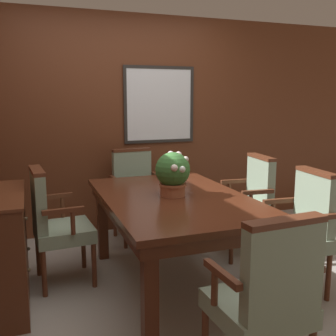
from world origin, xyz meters
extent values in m
plane|color=#A39E93|center=(0.00, 0.00, 0.00)|extent=(14.00, 14.00, 0.00)
cube|color=#5B2D19|center=(0.00, 1.65, 1.23)|extent=(7.20, 0.06, 2.45)
cube|color=white|center=(0.44, 1.61, 1.45)|extent=(0.78, 0.01, 0.81)
cube|color=#282623|center=(0.44, 1.60, 1.87)|extent=(0.85, 0.02, 0.04)
cube|color=#282623|center=(0.44, 1.60, 1.03)|extent=(0.85, 0.02, 0.04)
cube|color=#282623|center=(0.03, 1.60, 1.45)|extent=(0.04, 0.02, 0.81)
cube|color=#282623|center=(0.85, 1.60, 1.45)|extent=(0.03, 0.02, 0.81)
cube|color=#4C2314|center=(-0.40, -0.70, 0.36)|extent=(0.09, 0.09, 0.72)
cube|color=#4C2314|center=(0.49, -0.70, 0.36)|extent=(0.09, 0.09, 0.72)
cube|color=#4C2314|center=(-0.40, 0.83, 0.36)|extent=(0.09, 0.09, 0.72)
cube|color=#4C2314|center=(0.49, 0.83, 0.36)|extent=(0.09, 0.09, 0.72)
cube|color=#4C2314|center=(0.05, 0.07, 0.67)|extent=(1.04, 1.68, 0.09)
cube|color=#4C2314|center=(0.05, 0.07, 0.74)|extent=(1.10, 1.74, 0.04)
cylinder|color=#562B19|center=(0.70, -0.13, 0.19)|extent=(0.04, 0.04, 0.38)
cylinder|color=#562B19|center=(0.67, -0.53, 0.19)|extent=(0.04, 0.04, 0.38)
cylinder|color=#562B19|center=(1.09, -0.15, 0.19)|extent=(0.04, 0.04, 0.38)
cylinder|color=#562B19|center=(1.06, -0.56, 0.19)|extent=(0.04, 0.04, 0.38)
cube|color=gray|center=(0.88, -0.34, 0.43)|extent=(0.48, 0.49, 0.11)
cube|color=gray|center=(1.06, -0.35, 0.72)|extent=(0.11, 0.43, 0.46)
cube|color=#562B19|center=(1.06, -0.35, 0.96)|extent=(0.11, 0.43, 0.03)
cylinder|color=#562B19|center=(0.86, -0.10, 0.59)|extent=(0.04, 0.04, 0.20)
cube|color=#562B19|center=(0.93, -0.10, 0.68)|extent=(0.32, 0.06, 0.04)
cylinder|color=#562B19|center=(0.83, -0.58, 0.59)|extent=(0.04, 0.04, 0.20)
cube|color=#562B19|center=(0.90, -0.59, 0.68)|extent=(0.32, 0.06, 0.04)
cylinder|color=#562B19|center=(0.73, 0.69, 0.19)|extent=(0.04, 0.04, 0.38)
cylinder|color=#562B19|center=(0.69, 0.29, 0.19)|extent=(0.04, 0.04, 0.38)
cylinder|color=#562B19|center=(1.12, 0.66, 0.19)|extent=(0.04, 0.04, 0.38)
cylinder|color=#562B19|center=(1.08, 0.25, 0.19)|extent=(0.04, 0.04, 0.38)
cube|color=gray|center=(0.91, 0.47, 0.43)|extent=(0.49, 0.50, 0.11)
cube|color=gray|center=(1.09, 0.46, 0.72)|extent=(0.12, 0.44, 0.46)
cube|color=#562B19|center=(1.09, 0.46, 0.96)|extent=(0.12, 0.44, 0.03)
cylinder|color=#562B19|center=(0.89, 0.72, 0.59)|extent=(0.04, 0.04, 0.20)
cube|color=#562B19|center=(0.96, 0.71, 0.68)|extent=(0.32, 0.06, 0.04)
cylinder|color=#562B19|center=(0.85, 0.24, 0.59)|extent=(0.04, 0.04, 0.20)
cube|color=#562B19|center=(0.92, 0.23, 0.68)|extent=(0.32, 0.06, 0.04)
cylinder|color=#562B19|center=(-0.58, 0.26, 0.19)|extent=(0.04, 0.04, 0.38)
cylinder|color=#562B19|center=(-0.61, 0.67, 0.19)|extent=(0.04, 0.04, 0.38)
cylinder|color=#562B19|center=(-0.97, 0.24, 0.19)|extent=(0.04, 0.04, 0.38)
cylinder|color=#562B19|center=(-1.00, 0.64, 0.19)|extent=(0.04, 0.04, 0.38)
cube|color=gray|center=(-0.79, 0.45, 0.43)|extent=(0.48, 0.50, 0.11)
cube|color=gray|center=(-0.97, 0.44, 0.72)|extent=(0.11, 0.43, 0.46)
cube|color=#562B19|center=(-0.97, 0.44, 0.96)|extent=(0.12, 0.44, 0.03)
cylinder|color=#562B19|center=(-0.73, 0.21, 0.59)|extent=(0.04, 0.04, 0.20)
cube|color=#562B19|center=(-0.80, 0.21, 0.68)|extent=(0.32, 0.06, 0.04)
cylinder|color=#562B19|center=(-0.77, 0.70, 0.59)|extent=(0.04, 0.04, 0.20)
cube|color=#562B19|center=(-0.84, 0.69, 0.68)|extent=(0.32, 0.06, 0.04)
cylinder|color=#562B19|center=(0.26, -0.92, 0.19)|extent=(0.04, 0.04, 0.38)
cube|color=gray|center=(0.07, -1.12, 0.43)|extent=(0.49, 0.48, 0.11)
cube|color=gray|center=(0.08, -1.31, 0.72)|extent=(0.43, 0.10, 0.46)
cube|color=#562B19|center=(0.08, -1.31, 0.96)|extent=(0.43, 0.11, 0.03)
cylinder|color=#562B19|center=(0.31, -1.07, 0.59)|extent=(0.04, 0.04, 0.20)
cube|color=#562B19|center=(0.31, -1.14, 0.68)|extent=(0.05, 0.32, 0.04)
cylinder|color=#562B19|center=(-0.18, -1.10, 0.59)|extent=(0.04, 0.04, 0.20)
cube|color=#562B19|center=(-0.17, -1.17, 0.68)|extent=(0.05, 0.32, 0.04)
cylinder|color=#562B19|center=(-0.14, 1.00, 0.19)|extent=(0.04, 0.04, 0.38)
cylinder|color=#562B19|center=(0.27, 1.03, 0.19)|extent=(0.04, 0.04, 0.38)
cylinder|color=#562B19|center=(-0.16, 1.39, 0.19)|extent=(0.04, 0.04, 0.38)
cylinder|color=#562B19|center=(0.25, 1.42, 0.19)|extent=(0.04, 0.04, 0.38)
cube|color=gray|center=(0.05, 1.21, 0.43)|extent=(0.50, 0.48, 0.11)
cube|color=gray|center=(0.04, 1.39, 0.72)|extent=(0.43, 0.11, 0.46)
cube|color=#562B19|center=(0.04, 1.39, 0.96)|extent=(0.43, 0.12, 0.03)
cylinder|color=#562B19|center=(-0.19, 1.16, 0.59)|extent=(0.04, 0.04, 0.20)
cube|color=#562B19|center=(-0.19, 1.23, 0.68)|extent=(0.06, 0.32, 0.04)
cylinder|color=#562B19|center=(0.30, 1.19, 0.59)|extent=(0.04, 0.04, 0.20)
cube|color=#562B19|center=(0.29, 1.26, 0.68)|extent=(0.06, 0.32, 0.04)
cylinder|color=#9E5638|center=(0.04, 0.09, 0.81)|extent=(0.20, 0.20, 0.10)
cylinder|color=#9E5638|center=(0.04, 0.09, 0.85)|extent=(0.22, 0.22, 0.02)
sphere|color=#387033|center=(0.04, 0.09, 0.97)|extent=(0.28, 0.28, 0.28)
sphere|color=silver|center=(0.07, -0.04, 0.99)|extent=(0.05, 0.05, 0.05)
sphere|color=silver|center=(0.10, 0.12, 1.08)|extent=(0.05, 0.05, 0.05)
sphere|color=silver|center=(0.02, 0.22, 0.97)|extent=(0.04, 0.04, 0.04)
sphere|color=silver|center=(-0.02, 0.20, 0.97)|extent=(0.05, 0.05, 0.05)
sphere|color=silver|center=(0.01, -0.04, 1.01)|extent=(0.06, 0.06, 0.06)
sphere|color=silver|center=(0.05, 0.15, 1.08)|extent=(0.05, 0.05, 0.05)
sphere|color=silver|center=(0.12, 0.16, 1.04)|extent=(0.04, 0.04, 0.04)
sphere|color=silver|center=(0.13, 0.04, 1.05)|extent=(0.05, 0.05, 0.05)
sphere|color=#4C422D|center=(-1.07, 0.22, 0.65)|extent=(0.03, 0.03, 0.03)
sphere|color=#4C422D|center=(-1.07, 0.01, 0.33)|extent=(0.03, 0.03, 0.03)
sphere|color=#4C422D|center=(-1.07, 0.43, 0.33)|extent=(0.03, 0.03, 0.03)
camera|label=1|loc=(-1.02, -2.76, 1.53)|focal=42.00mm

